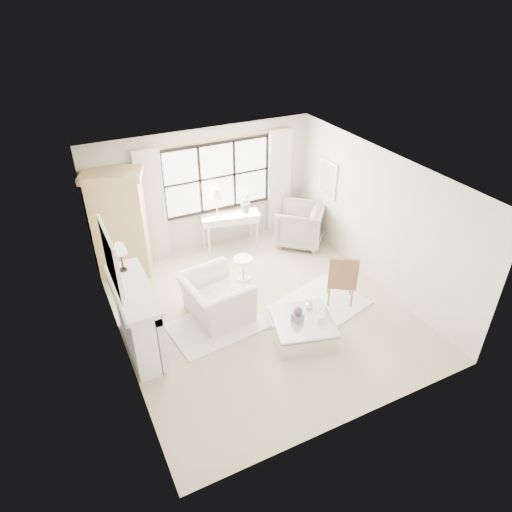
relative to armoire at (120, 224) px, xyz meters
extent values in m
plane|color=#C6B793|center=(1.93, -2.42, -1.14)|extent=(5.50, 5.50, 0.00)
plane|color=silver|center=(1.93, -2.42, 1.56)|extent=(5.50, 5.50, 0.00)
plane|color=beige|center=(1.93, 0.33, 0.21)|extent=(5.00, 0.00, 5.00)
plane|color=silver|center=(1.93, -5.17, 0.21)|extent=(5.00, 0.00, 5.00)
plane|color=beige|center=(-0.57, -2.42, 0.21)|extent=(0.00, 5.50, 5.50)
plane|color=beige|center=(4.43, -2.42, 0.21)|extent=(0.00, 5.50, 5.50)
cube|color=silver|center=(2.23, 0.31, 0.46)|extent=(2.40, 0.02, 1.50)
cylinder|color=#BB9041|center=(2.23, 0.25, 1.33)|extent=(3.30, 0.04, 0.04)
cube|color=beige|center=(0.73, 0.23, 0.10)|extent=(0.55, 0.10, 2.47)
cube|color=beige|center=(3.73, 0.23, 0.10)|extent=(0.55, 0.10, 2.47)
cube|color=silver|center=(-0.36, -2.42, -0.55)|extent=(0.34, 1.50, 1.18)
cube|color=#B5B4BC|center=(-0.19, -2.42, -0.61)|extent=(0.03, 1.22, 0.97)
cube|color=black|center=(-0.18, -2.42, -0.82)|extent=(0.06, 0.52, 0.50)
cube|color=silver|center=(-0.32, -2.42, 0.08)|extent=(0.58, 1.66, 0.08)
cube|color=white|center=(-0.54, -2.42, 0.70)|extent=(0.05, 1.15, 0.95)
cube|color=silver|center=(-0.51, -2.42, 0.70)|extent=(0.02, 1.00, 0.80)
cube|color=white|center=(4.40, -0.72, 0.41)|extent=(0.04, 0.62, 0.82)
cube|color=beige|center=(4.38, -0.72, 0.41)|extent=(0.01, 0.52, 0.72)
cylinder|color=black|center=(-0.33, -1.89, 0.14)|extent=(0.12, 0.12, 0.03)
cylinder|color=black|center=(-0.33, -1.89, 0.30)|extent=(0.03, 0.03, 0.30)
cone|color=#FFF1D0|center=(-0.33, -1.89, 0.54)|extent=(0.22, 0.22, 0.18)
cube|color=tan|center=(0.00, 0.00, -0.09)|extent=(1.14, 0.91, 2.10)
cube|color=tan|center=(0.00, 0.00, 1.03)|extent=(1.29, 1.04, 0.14)
cube|color=white|center=(2.38, 0.01, -0.46)|extent=(1.30, 0.66, 0.14)
cube|color=white|center=(2.38, 0.01, -0.37)|extent=(1.37, 0.72, 0.06)
cylinder|color=gold|center=(2.07, 0.01, -0.32)|extent=(0.14, 0.14, 0.03)
cylinder|color=gold|center=(2.07, 0.01, -0.08)|extent=(0.02, 0.02, 0.46)
cone|color=#F6EBC9|center=(2.07, 0.01, 0.24)|extent=(0.28, 0.28, 0.22)
imported|color=#536845|center=(2.76, 0.00, -0.09)|extent=(0.35, 0.35, 0.50)
cylinder|color=silver|center=(2.06, -1.34, -1.12)|extent=(0.26, 0.26, 0.03)
cylinder|color=silver|center=(2.06, -1.34, -0.89)|extent=(0.06, 0.06, 0.44)
cylinder|color=white|center=(2.06, -1.34, -0.65)|extent=(0.40, 0.40, 0.03)
cube|color=white|center=(1.00, -2.46, -1.13)|extent=(1.70, 1.29, 0.03)
cube|color=white|center=(2.97, -2.78, -1.12)|extent=(1.94, 1.65, 0.03)
imported|color=white|center=(1.13, -2.16, -0.75)|extent=(1.19, 1.32, 0.79)
imported|color=#9E9586|center=(3.85, -0.58, -0.67)|extent=(1.43, 1.43, 0.94)
cube|color=white|center=(3.40, -2.82, -0.68)|extent=(0.65, 0.65, 0.07)
cube|color=#8D603B|center=(3.27, -3.01, -0.36)|extent=(0.43, 0.31, 0.60)
cube|color=white|center=(2.23, -3.37, -0.98)|extent=(1.23, 1.23, 0.32)
cube|color=#B3B7BE|center=(2.23, -3.37, -0.78)|extent=(1.23, 1.23, 0.04)
cube|color=slate|center=(2.14, -3.34, -0.70)|extent=(0.20, 0.20, 0.12)
sphere|color=#5E2E74|center=(2.14, -3.34, -0.56)|extent=(0.15, 0.15, 0.15)
cylinder|color=white|center=(2.46, -3.56, -0.70)|extent=(0.09, 0.09, 0.12)
imported|color=white|center=(2.49, -3.14, -0.69)|extent=(0.17, 0.17, 0.14)
camera|label=1|loc=(-1.12, -8.36, 4.26)|focal=32.00mm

